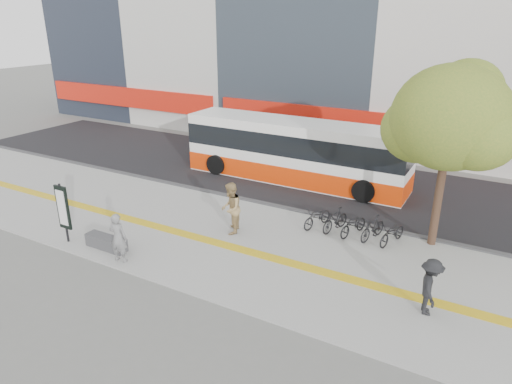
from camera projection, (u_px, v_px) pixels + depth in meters
The scene contains 13 objects.
ground at pixel (188, 253), 15.74m from camera, with size 120.00×120.00×0.00m, color slate.
sidewalk at pixel (213, 235), 16.95m from camera, with size 40.00×7.00×0.08m, color gray.
tactile_strip at pixel (205, 239), 16.52m from camera, with size 40.00×0.45×0.01m, color yellow.
street at pixel (297, 177), 23.05m from camera, with size 40.00×8.00×0.06m, color black.
curb at pixel (258, 203), 19.78m from camera, with size 40.00×0.25×0.14m, color #3B3B3E.
bench at pixel (106, 242), 15.84m from camera, with size 1.60×0.45×0.45m, color #3B3B3E.
signboard at pixel (63, 208), 15.94m from camera, with size 0.55×0.10×2.20m.
street_tree at pixel (450, 119), 14.75m from camera, with size 4.40×3.80×6.31m.
bus at pixel (295, 153), 22.10m from camera, with size 10.95×2.60×2.91m.
bicycle_row at pixel (354, 224), 16.74m from camera, with size 3.78×1.62×0.89m.
seated_woman at pixel (118, 238), 14.81m from camera, with size 0.62×0.41×1.69m, color black.
pedestrian_tan at pixel (231, 208), 16.73m from camera, with size 0.95×0.74×1.94m, color tan.
pedestrian_dark at pixel (430, 287), 12.19m from camera, with size 1.05×0.60×1.62m, color black.
Camera 1 is at (8.84, -10.99, 7.67)m, focal length 32.09 mm.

